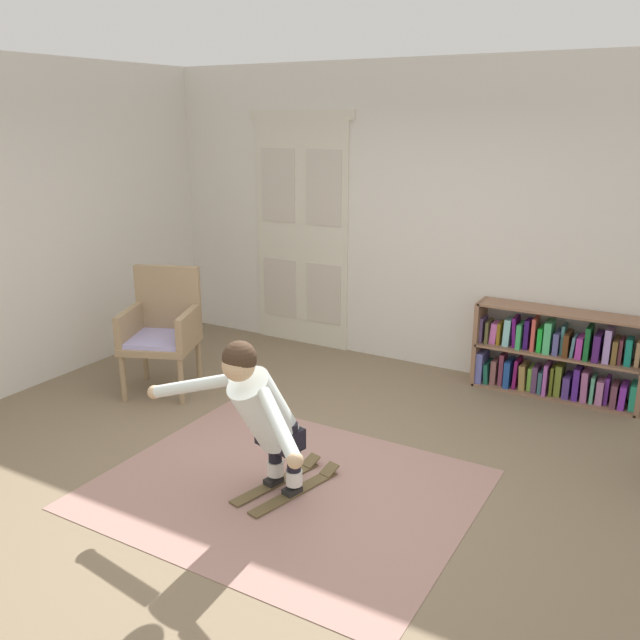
% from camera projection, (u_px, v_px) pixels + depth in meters
% --- Properties ---
extents(ground_plane, '(7.20, 7.20, 0.00)m').
position_uv_depth(ground_plane, '(291.00, 479.00, 4.63)').
color(ground_plane, '#79674E').
extents(back_wall, '(6.00, 0.10, 2.90)m').
position_uv_depth(back_wall, '(437.00, 220.00, 6.37)').
color(back_wall, silver).
rests_on(back_wall, ground).
extents(side_wall_left, '(0.10, 6.00, 2.90)m').
position_uv_depth(side_wall_left, '(28.00, 226.00, 5.98)').
color(side_wall_left, silver).
rests_on(side_wall_left, ground).
extents(double_door, '(1.22, 0.05, 2.45)m').
position_uv_depth(double_door, '(302.00, 231.00, 7.08)').
color(double_door, beige).
rests_on(double_door, ground).
extents(rug, '(2.42, 1.94, 0.01)m').
position_uv_depth(rug, '(285.00, 489.00, 4.50)').
color(rug, '#A0776D').
rests_on(rug, ground).
extents(bookshelf, '(1.43, 0.30, 0.79)m').
position_uv_depth(bookshelf, '(556.00, 359.00, 5.92)').
color(bookshelf, '#88634B').
rests_on(bookshelf, ground).
extents(wicker_chair, '(0.79, 0.79, 1.10)m').
position_uv_depth(wicker_chair, '(162.00, 327.00, 6.01)').
color(wicker_chair, '#977C5A').
rests_on(wicker_chair, ground).
extents(skis_pair, '(0.44, 0.81, 0.07)m').
position_uv_depth(skis_pair, '(288.00, 485.00, 4.52)').
color(skis_pair, brown).
rests_on(skis_pair, rug).
extents(person_skier, '(1.38, 0.84, 1.05)m').
position_uv_depth(person_skier, '(260.00, 409.00, 4.18)').
color(person_skier, white).
rests_on(person_skier, skis_pair).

